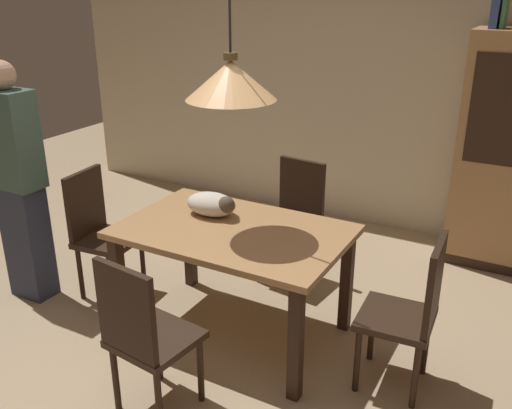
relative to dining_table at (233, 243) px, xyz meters
name	(u,v)px	position (x,y,z in m)	size (l,w,h in m)	color
ground	(212,370)	(0.08, -0.41, -0.65)	(10.00, 10.00, 0.00)	tan
back_wall	(370,68)	(0.08, 2.24, 0.80)	(6.40, 0.10, 2.90)	beige
dining_table	(233,243)	(0.00, 0.00, 0.00)	(1.40, 0.90, 0.75)	#A87A4C
chair_far_back	(294,216)	(0.01, 0.88, -0.14)	(0.44, 0.44, 0.93)	black
chair_left_side	(99,228)	(-1.13, -0.01, -0.14)	(0.44, 0.44, 0.93)	black
chair_right_side	(412,309)	(1.13, 0.00, -0.14)	(0.42, 0.42, 0.93)	black
chair_near_front	(144,333)	(-0.01, -0.88, -0.14)	(0.44, 0.44, 0.93)	black
cat_sleeping	(213,204)	(-0.23, 0.12, 0.18)	(0.39, 0.24, 0.16)	beige
pendant_lamp	(231,80)	(0.00, 0.00, 1.01)	(0.52, 0.52, 1.30)	#E0A86B
book_blue_wide	(497,11)	(1.10, 1.91, 1.32)	(0.06, 0.24, 0.24)	#384C93
book_green_slim	(505,9)	(1.16, 1.91, 1.33)	(0.03, 0.20, 0.26)	#427A4C
person_standing	(19,184)	(-1.56, -0.29, 0.21)	(0.36, 0.22, 1.71)	#2D3347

